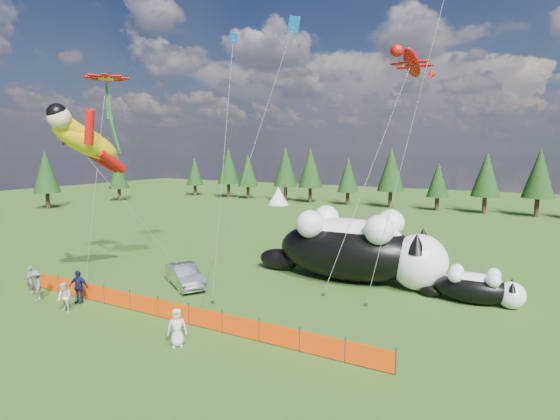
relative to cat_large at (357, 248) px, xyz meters
name	(u,v)px	position (x,y,z in m)	size (l,w,h in m)	color
ground	(211,302)	(-5.70, -7.83, -2.19)	(160.00, 160.00, 0.00)	#15370A
safety_fence	(173,311)	(-5.70, -10.83, -1.69)	(22.06, 0.06, 1.10)	#262626
tree_line	(404,181)	(-5.70, 37.17, 1.81)	(90.00, 4.00, 8.00)	black
festival_tents	(484,208)	(5.30, 32.17, -0.79)	(50.00, 3.20, 2.80)	white
cat_large	(357,248)	(0.00, 0.00, 0.00)	(12.78, 4.63, 4.62)	black
cat_small	(478,287)	(7.26, -0.87, -1.26)	(5.44, 2.06, 1.96)	black
car	(185,276)	(-8.91, -6.29, -1.51)	(1.45, 4.16, 1.37)	silver
spectator_a	(30,279)	(-16.21, -11.62, -1.40)	(0.58, 0.38, 1.59)	slate
spectator_b	(64,298)	(-11.43, -12.72, -1.40)	(0.77, 0.46, 1.59)	silver
spectator_c	(78,287)	(-12.04, -11.43, -1.27)	(1.09, 0.56, 1.86)	#15163C
spectator_d	(37,285)	(-14.48, -12.29, -1.32)	(1.13, 0.58, 1.74)	slate
spectator_e	(177,327)	(-3.59, -12.88, -1.36)	(0.82, 0.53, 1.67)	silver
superhero_kite	(86,141)	(-13.81, -9.03, 6.74)	(7.76, 5.93, 12.13)	yellow
gecko_kite	(412,63)	(1.89, 5.16, 12.14)	(4.09, 11.82, 16.96)	red
flower_kite	(106,81)	(-14.68, -6.62, 10.62)	(3.55, 5.60, 13.55)	red
diamond_kite_a	(232,54)	(-7.47, -2.92, 12.20)	(2.46, 5.89, 16.49)	blue
diamond_kite_c	(288,42)	(-0.74, -8.10, 11.11)	(4.96, 2.18, 15.01)	blue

